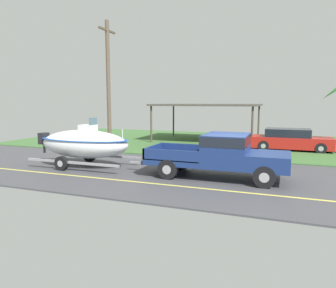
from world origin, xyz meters
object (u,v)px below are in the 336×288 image
pickup_truck_towing (225,154)px  parked_sedan_near (290,140)px  carport_awning (207,105)px  utility_pole (108,84)px  boat_on_trailer (84,144)px

pickup_truck_towing → parked_sedan_near: bearing=74.0°
parked_sedan_near → carport_awning: 6.92m
carport_awning → utility_pole: 8.18m
parked_sedan_near → utility_pole: utility_pole is taller
boat_on_trailer → parked_sedan_near: size_ratio=1.24×
pickup_truck_towing → parked_sedan_near: size_ratio=1.23×
pickup_truck_towing → carport_awning: bearing=107.2°
utility_pole → parked_sedan_near: bearing=19.9°
parked_sedan_near → carport_awning: size_ratio=0.61×
carport_awning → boat_on_trailer: bearing=-105.5°
utility_pole → carport_awning: bearing=54.5°
pickup_truck_towing → utility_pole: utility_pole is taller
carport_awning → parked_sedan_near: bearing=-24.1°
carport_awning → pickup_truck_towing: bearing=-72.8°
pickup_truck_towing → boat_on_trailer: (-6.69, 0.00, 0.09)m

